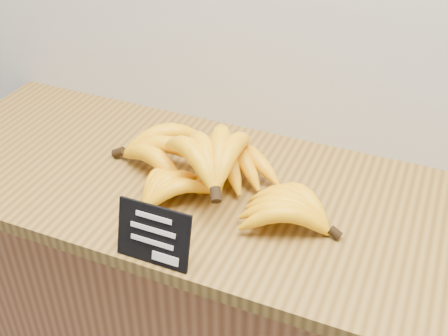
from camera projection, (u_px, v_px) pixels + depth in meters
The scene contains 4 objects.
counter at pixel (231, 336), 1.46m from camera, with size 1.30×0.50×0.90m, color brown.
counter_top at pixel (233, 196), 1.20m from camera, with size 1.46×0.54×0.03m, color olive.
chalkboard_sign at pixel (153, 235), 0.99m from camera, with size 0.14×0.01×0.11m, color black.
banana_pile at pixel (209, 165), 1.18m from camera, with size 0.54×0.34×0.13m.
Camera 1 is at (0.27, 1.87, 1.65)m, focal length 45.00 mm.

